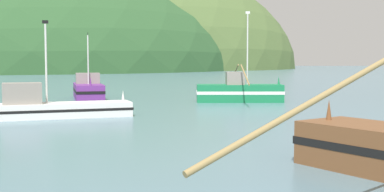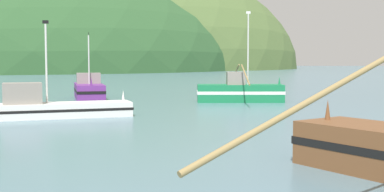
{
  "view_description": "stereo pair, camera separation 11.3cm",
  "coord_description": "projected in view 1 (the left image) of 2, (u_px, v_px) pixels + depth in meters",
  "views": [
    {
      "loc": [
        -2.51,
        1.56,
        3.53
      ],
      "look_at": [
        -4.63,
        31.21,
        1.4
      ],
      "focal_mm": 47.45,
      "sensor_mm": 36.0,
      "label": 1
    },
    {
      "loc": [
        -2.4,
        1.57,
        3.53
      ],
      "look_at": [
        -4.63,
        31.21,
        1.4
      ],
      "focal_mm": 47.45,
      "sensor_mm": 36.0,
      "label": 2
    }
  ],
  "objects": [
    {
      "name": "hill_mid_left",
      "position": [
        60.0,
        68.0,
        217.61
      ],
      "size": [
        198.78,
        159.02,
        100.24
      ],
      "primitive_type": "ellipsoid",
      "color": "#516B38",
      "rests_on": "ground"
    },
    {
      "name": "fishing_boat_white",
      "position": [
        44.0,
        108.0,
        30.66
      ],
      "size": [
        10.09,
        5.94,
        5.89
      ],
      "rotation": [
        0.0,
        0.0,
        0.41
      ],
      "color": "white",
      "rests_on": "ground"
    },
    {
      "name": "fishing_boat_green",
      "position": [
        239.0,
        91.0,
        42.45
      ],
      "size": [
        7.37,
        13.09,
        7.54
      ],
      "rotation": [
        0.0,
        0.0,
        0.08
      ],
      "color": "#197A47",
      "rests_on": "ground"
    },
    {
      "name": "fishing_boat_purple",
      "position": [
        88.0,
        90.0,
        46.21
      ],
      "size": [
        4.61,
        7.41,
        5.97
      ],
      "rotation": [
        0.0,
        0.0,
        5.05
      ],
      "color": "#6B2D84",
      "rests_on": "ground"
    }
  ]
}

